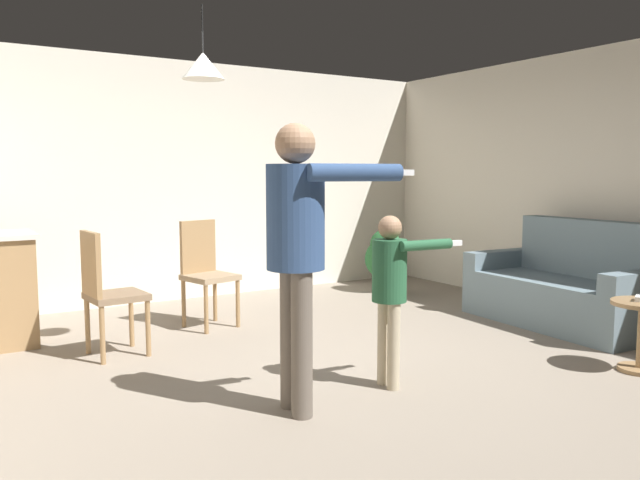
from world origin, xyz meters
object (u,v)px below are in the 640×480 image
object	(u,v)px
spare_remote_on_table	(638,298)
person_adult	(298,236)
dining_chair_by_counter	(205,269)
couch_floral	(565,290)
dining_chair_near_wall	(107,289)
potted_plant_corner	(385,257)
person_child	(391,281)

from	to	relation	value
spare_remote_on_table	person_adult	bearing A→B (deg)	166.06
dining_chair_by_counter	spare_remote_on_table	distance (m)	3.66
couch_floral	dining_chair_near_wall	bearing A→B (deg)	76.63
potted_plant_corner	spare_remote_on_table	world-z (taller)	potted_plant_corner
person_adult	potted_plant_corner	size ratio (longest dim) A/B	2.26
dining_chair_near_wall	spare_remote_on_table	distance (m)	4.00
person_child	dining_chair_by_counter	bearing A→B (deg)	-165.43
person_child	potted_plant_corner	world-z (taller)	person_child
dining_chair_by_counter	potted_plant_corner	bearing A→B (deg)	177.65
person_adult	dining_chair_near_wall	distance (m)	2.00
dining_chair_by_counter	spare_remote_on_table	xyz separation A→B (m)	(2.15, -2.97, -0.01)
dining_chair_by_counter	dining_chair_near_wall	world-z (taller)	same
dining_chair_by_counter	person_child	bearing A→B (deg)	86.67
couch_floral	person_adult	size ratio (longest dim) A/B	1.07
dining_chair_by_counter	dining_chair_near_wall	distance (m)	1.17
couch_floral	person_adult	bearing A→B (deg)	103.69
dining_chair_near_wall	spare_remote_on_table	xyz separation A→B (m)	(3.19, -2.42, -0.01)
person_child	dining_chair_near_wall	xyz separation A→B (m)	(-1.44, 1.74, -0.18)
person_adult	potted_plant_corner	world-z (taller)	person_adult
couch_floral	potted_plant_corner	bearing A→B (deg)	13.90
person_child	dining_chair_by_counter	xyz separation A→B (m)	(-0.40, 2.28, -0.18)
dining_chair_by_counter	potted_plant_corner	xyz separation A→B (m)	(2.53, 0.49, -0.12)
person_adult	person_child	xyz separation A→B (m)	(0.75, 0.06, -0.35)
person_child	couch_floral	bearing A→B (deg)	106.02
person_child	spare_remote_on_table	distance (m)	1.89
couch_floral	dining_chair_by_counter	world-z (taller)	same
person_adult	spare_remote_on_table	bearing A→B (deg)	83.84
person_child	dining_chair_by_counter	world-z (taller)	person_child
person_child	dining_chair_by_counter	distance (m)	2.33
potted_plant_corner	person_adult	bearing A→B (deg)	-135.43
person_adult	dining_chair_by_counter	distance (m)	2.43
person_adult	potted_plant_corner	bearing A→B (deg)	142.35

